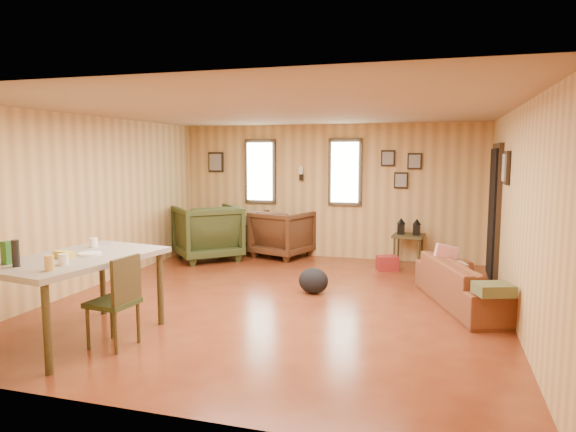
# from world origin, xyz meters

# --- Properties ---
(room) EXTENTS (5.54, 6.04, 2.44)m
(room) POSITION_xyz_m (0.17, 0.27, 1.21)
(room) COLOR brown
(room) RESTS_ON ground
(sofa) EXTENTS (1.18, 2.01, 0.76)m
(sofa) POSITION_xyz_m (2.31, 0.46, 0.38)
(sofa) COLOR brown
(sofa) RESTS_ON ground
(recliner_brown) EXTENTS (1.15, 1.11, 0.95)m
(recliner_brown) POSITION_xyz_m (-0.80, 2.75, 0.47)
(recliner_brown) COLOR #482915
(recliner_brown) RESTS_ON ground
(recliner_green) EXTENTS (1.43, 1.43, 1.07)m
(recliner_green) POSITION_xyz_m (-2.01, 2.13, 0.54)
(recliner_green) COLOR #323B1B
(recliner_green) RESTS_ON ground
(end_table) EXTENTS (0.65, 0.61, 0.70)m
(end_table) POSITION_xyz_m (-1.46, 2.95, 0.39)
(end_table) COLOR #453D1E
(end_table) RESTS_ON ground
(side_table) EXTENTS (0.54, 0.54, 0.80)m
(side_table) POSITION_xyz_m (1.45, 2.68, 0.54)
(side_table) COLOR #453D1E
(side_table) RESTS_ON ground
(cooler) EXTENTS (0.39, 0.33, 0.24)m
(cooler) POSITION_xyz_m (1.15, 2.17, 0.12)
(cooler) COLOR maroon
(cooler) RESTS_ON ground
(backpack) EXTENTS (0.45, 0.37, 0.35)m
(backpack) POSITION_xyz_m (0.34, 0.47, 0.17)
(backpack) COLOR black
(backpack) RESTS_ON ground
(sofa_pillows) EXTENTS (0.86, 1.59, 0.33)m
(sofa_pillows) POSITION_xyz_m (2.28, 0.06, 0.50)
(sofa_pillows) COLOR #4C4E2C
(sofa_pillows) RESTS_ON sofa
(dining_table) EXTENTS (1.26, 1.82, 1.10)m
(dining_table) POSITION_xyz_m (-1.52, -1.90, 0.78)
(dining_table) COLOR gray
(dining_table) RESTS_ON ground
(dining_chair) EXTENTS (0.45, 0.45, 0.90)m
(dining_chair) POSITION_xyz_m (-1.01, -1.95, 0.50)
(dining_chair) COLOR #323B1B
(dining_chair) RESTS_ON ground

